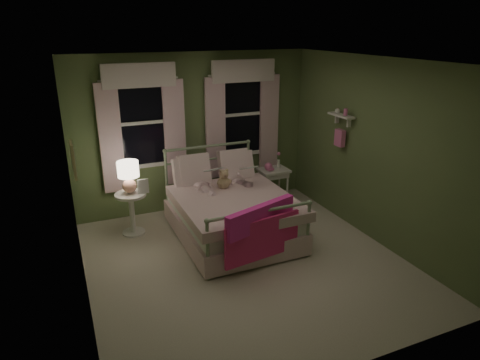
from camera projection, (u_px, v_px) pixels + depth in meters
name	position (u px, v px, depth m)	size (l,w,h in m)	color
room_shell	(246.00, 170.00, 5.28)	(4.20, 4.20, 4.20)	silver
bed	(231.00, 212.00, 6.32)	(1.58, 2.04, 1.18)	white
pink_throw	(261.00, 226.00, 5.36)	(1.09, 0.44, 0.71)	#F42FA7
child_left	(202.00, 167.00, 6.38)	(0.30, 0.20, 0.83)	#F7D1DD
child_right	(237.00, 169.00, 6.62)	(0.31, 0.24, 0.64)	#F7D1DD
book_left	(208.00, 174.00, 6.17)	(0.20, 0.27, 0.03)	beige
book_right	(243.00, 172.00, 6.39)	(0.20, 0.27, 0.02)	beige
teddy_bear	(224.00, 180.00, 6.41)	(0.23, 0.19, 0.32)	tan
nightstand_left	(132.00, 208.00, 6.37)	(0.46, 0.46, 0.65)	white
table_lamp	(128.00, 174.00, 6.19)	(0.31, 0.31, 0.48)	#FFAF96
book_nightstand	(138.00, 194.00, 6.26)	(0.16, 0.22, 0.02)	beige
nightstand_right	(273.00, 175.00, 7.39)	(0.50, 0.40, 0.64)	white
pink_toy	(269.00, 167.00, 7.29)	(0.14, 0.18, 0.14)	pink
bud_vase	(279.00, 160.00, 7.39)	(0.06, 0.06, 0.28)	white
window_left	(142.00, 119.00, 6.60)	(1.34, 0.13, 1.96)	black
window_right	(243.00, 110.00, 7.24)	(1.34, 0.13, 1.96)	black
wall_shelf	(341.00, 127.00, 6.52)	(0.15, 0.50, 0.60)	white
framed_picture	(73.00, 160.00, 5.00)	(0.03, 0.32, 0.42)	beige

